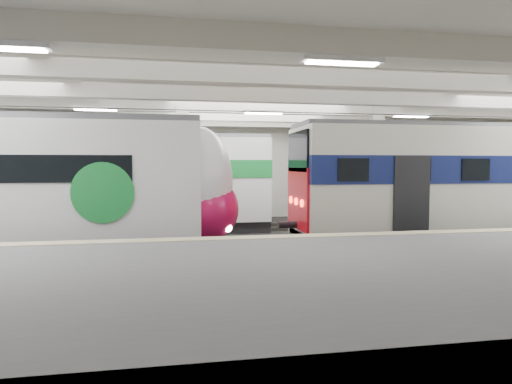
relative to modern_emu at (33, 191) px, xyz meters
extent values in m
cube|color=black|center=(7.50, 0.00, -2.23)|extent=(36.00, 24.00, 0.10)
cube|color=silver|center=(7.50, 0.00, 3.37)|extent=(36.00, 24.00, 0.20)
cube|color=beige|center=(7.50, 10.00, 0.57)|extent=(30.00, 0.10, 5.50)
cube|color=beige|center=(7.50, -10.00, 0.57)|extent=(30.00, 0.10, 5.50)
cube|color=#5B5B5E|center=(7.50, -6.50, -1.63)|extent=(30.00, 7.00, 1.10)
cube|color=#CBBA90|center=(7.50, -3.25, -1.07)|extent=(30.00, 0.50, 0.02)
cube|color=beige|center=(4.50, 3.00, 0.57)|extent=(0.50, 0.50, 5.50)
cube|color=beige|center=(12.50, 3.00, 0.57)|extent=(0.50, 0.50, 5.50)
cube|color=beige|center=(7.50, 0.00, 3.07)|extent=(30.00, 18.00, 0.50)
cube|color=#59544C|center=(7.50, 0.00, -2.10)|extent=(30.00, 1.52, 0.16)
cube|color=#59544C|center=(7.50, 5.50, -2.10)|extent=(30.00, 1.52, 0.16)
cylinder|color=black|center=(7.50, 0.00, 2.52)|extent=(30.00, 0.03, 0.03)
cylinder|color=black|center=(7.50, 5.50, 2.52)|extent=(30.00, 0.03, 0.03)
cube|color=white|center=(7.50, -2.00, 2.74)|extent=(26.00, 8.40, 0.12)
ellipsoid|color=white|center=(5.00, 0.00, 0.19)|extent=(2.20, 2.72, 3.65)
ellipsoid|color=#B90F45|center=(5.12, 0.00, -0.63)|extent=(2.33, 2.77, 2.24)
cylinder|color=#188535|center=(2.26, -1.41, 0.00)|extent=(1.72, 0.06, 1.72)
cube|color=beige|center=(14.87, 0.00, 0.18)|extent=(13.07, 2.87, 3.72)
cube|color=#111B4E|center=(14.87, 0.00, 0.63)|extent=(13.11, 2.93, 0.91)
cube|color=#B40C17|center=(8.30, 0.00, -0.34)|extent=(0.08, 2.44, 2.05)
cube|color=black|center=(8.30, 0.00, 1.22)|extent=(0.08, 2.29, 1.34)
cube|color=#4C4C51|center=(14.87, 0.00, 2.12)|extent=(13.07, 2.24, 0.16)
cube|color=black|center=(14.87, 0.00, -1.83)|extent=(13.07, 2.01, 0.70)
cube|color=white|center=(1.57, 5.50, 0.14)|extent=(13.42, 2.74, 3.64)
cube|color=#188535|center=(1.57, 5.50, 0.62)|extent=(13.46, 2.79, 0.77)
cube|color=#4C4C51|center=(1.57, 5.50, 2.06)|extent=(13.41, 2.26, 0.16)
cube|color=black|center=(1.57, 5.50, -1.88)|extent=(13.41, 2.45, 0.60)
camera|label=1|loc=(4.46, -13.90, 0.75)|focal=30.00mm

